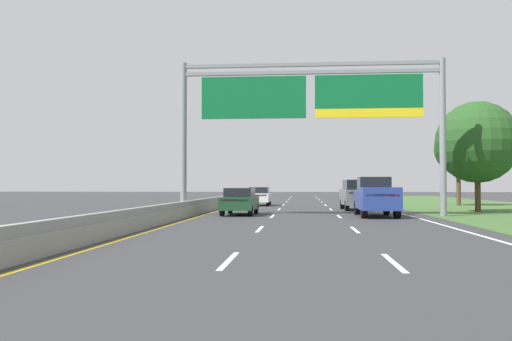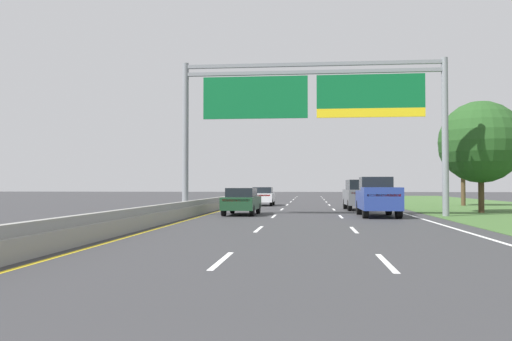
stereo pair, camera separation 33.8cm
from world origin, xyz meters
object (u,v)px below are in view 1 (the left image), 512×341
Objects in this scene: roadside_tree_far at (458,150)px; car_white_left_lane_sedan at (259,196)px; car_darkgreen_left_lane_sedan at (240,201)px; overhead_sign_gantry at (311,104)px; pickup_truck_blue at (376,197)px; car_grey_right_lane_suv at (356,194)px; roadside_tree_mid at (477,142)px.

car_white_left_lane_sedan is at bearing -176.98° from roadside_tree_far.
car_darkgreen_left_lane_sedan is at bearing 179.87° from car_white_left_lane_sedan.
car_darkgreen_left_lane_sedan is 1.01× the size of car_white_left_lane_sedan.
roadside_tree_far is (16.88, 0.89, 3.95)m from car_white_left_lane_sedan.
pickup_truck_blue is at bearing -3.33° from overhead_sign_gantry.
car_grey_right_lane_suv is 0.70× the size of roadside_tree_far.
roadside_tree_far is at bearing -48.73° from car_grey_right_lane_suv.
car_darkgreen_left_lane_sedan and car_white_left_lane_sedan have the same top height.
overhead_sign_gantry reaches higher than car_grey_right_lane_suv.
car_grey_right_lane_suv is at bearing 155.56° from roadside_tree_mid.
overhead_sign_gantry is 9.86m from car_grey_right_lane_suv.
car_darkgreen_left_lane_sedan is 10.19m from car_grey_right_lane_suv.
car_darkgreen_left_lane_sedan is (-7.72, 0.90, -0.26)m from pickup_truck_blue.
car_darkgreen_left_lane_sedan is at bearing -165.89° from roadside_tree_mid.
roadside_tree_mid is at bearing -127.53° from car_white_left_lane_sedan.
pickup_truck_blue is 7.90m from car_grey_right_lane_suv.
car_darkgreen_left_lane_sedan is 0.93× the size of car_grey_right_lane_suv.
overhead_sign_gantry reaches higher than car_white_left_lane_sedan.
roadside_tree_far is (9.44, 8.79, 3.67)m from car_grey_right_lane_suv.
car_grey_right_lane_suv is at bearing -45.52° from car_darkgreen_left_lane_sedan.
car_darkgreen_left_lane_sedan is 15.56m from roadside_tree_mid.
roadside_tree_far is at bearing -87.22° from car_white_left_lane_sedan.
overhead_sign_gantry is 2.79× the size of pickup_truck_blue.
roadside_tree_mid is at bearing -56.48° from pickup_truck_blue.
overhead_sign_gantry reaches higher than roadside_tree_mid.
pickup_truck_blue reaches higher than car_darkgreen_left_lane_sedan.
roadside_tree_mid is 12.29m from roadside_tree_far.
car_grey_right_lane_suv is (-0.31, 7.89, 0.02)m from pickup_truck_blue.
car_white_left_lane_sedan is 0.63× the size of roadside_tree_mid.
roadside_tree_mid is at bearing 22.57° from overhead_sign_gantry.
pickup_truck_blue is at bearing -95.49° from car_darkgreen_left_lane_sedan.
overhead_sign_gantry is 6.38m from pickup_truck_blue.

